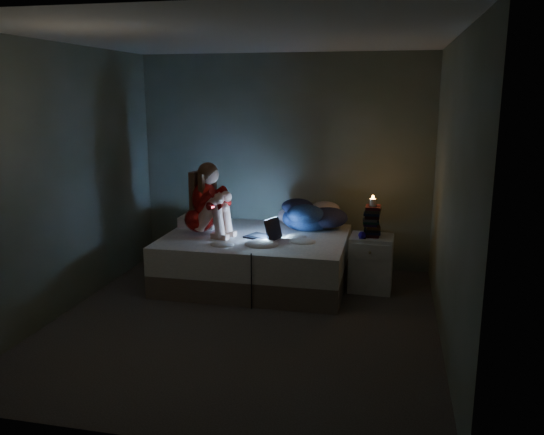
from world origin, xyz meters
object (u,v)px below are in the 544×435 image
(nightstand, at_px, (371,263))
(laptop, at_px, (262,227))
(woman, at_px, (199,198))
(bed, at_px, (256,259))
(phone, at_px, (364,237))
(candle, at_px, (373,201))

(nightstand, bearing_deg, laptop, -170.93)
(woman, distance_m, nightstand, 2.05)
(bed, distance_m, woman, 0.95)
(bed, relative_size, nightstand, 3.32)
(woman, bearing_deg, nightstand, 18.53)
(woman, bearing_deg, laptop, 13.24)
(nightstand, bearing_deg, bed, -175.64)
(bed, xyz_separation_m, laptop, (0.09, -0.10, 0.41))
(bed, bearing_deg, laptop, -45.16)
(bed, height_order, phone, phone)
(laptop, distance_m, nightstand, 1.26)
(laptop, bearing_deg, phone, 27.45)
(nightstand, height_order, phone, phone)
(woman, xyz_separation_m, nightstand, (1.93, 0.13, -0.67))
(bed, xyz_separation_m, candle, (1.29, 0.05, 0.72))
(laptop, relative_size, candle, 4.54)
(bed, relative_size, woman, 2.43)
(phone, bearing_deg, woman, -174.00)
(woman, height_order, laptop, woman)
(laptop, xyz_separation_m, candle, (1.19, 0.15, 0.32))
(nightstand, xyz_separation_m, candle, (-0.01, 0.00, 0.70))
(laptop, bearing_deg, nightstand, 31.11)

